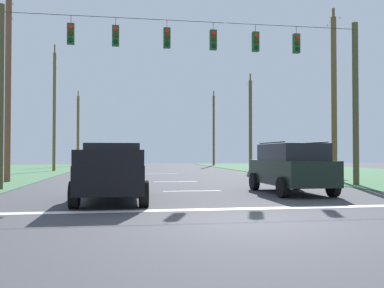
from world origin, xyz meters
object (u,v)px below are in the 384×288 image
Objects in this scene: overhead_signal_span at (189,85)px; distant_car_crossing_white at (314,166)px; pickup_truck at (112,172)px; utility_pole_distant_left at (78,130)px; utility_pole_near_left at (214,129)px; utility_pole_distant_right at (54,108)px; suv_black at (291,167)px; utility_pole_mid_right at (334,96)px; utility_pole_far_right at (250,124)px; utility_pole_far_left at (8,84)px.

overhead_signal_span reaches higher than distant_car_crossing_white.
pickup_truck is 0.55× the size of utility_pole_distant_left.
overhead_signal_span is 1.71× the size of utility_pole_near_left.
utility_pole_distant_right is at bearing 114.66° from overhead_signal_span.
pickup_truck is 7.18m from suv_black.
utility_pole_mid_right is 32.59m from utility_pole_near_left.
utility_pole_far_right is 24.27m from utility_pole_distant_left.
utility_pole_distant_left reaches higher than suv_black.
utility_pole_near_left is at bearing 76.34° from overhead_signal_span.
suv_black is at bearing -119.66° from distant_car_crossing_white.
utility_pole_near_left is 0.87× the size of utility_pole_distant_right.
utility_pole_near_left is at bearing 73.54° from pickup_truck.
pickup_truck is 1.25× the size of distant_car_crossing_white.
pickup_truck is at bearing -167.27° from suv_black.
utility_pole_mid_right is (12.75, 8.97, 4.05)m from pickup_truck.
utility_pole_distant_left is (-5.62, 41.77, 3.70)m from pickup_truck.
utility_pole_distant_right is (-18.71, -0.07, 1.25)m from utility_pole_far_right.
utility_pole_near_left reaches higher than overhead_signal_span.
utility_pole_distant_right is (-13.03, 24.17, 4.75)m from suv_black.
overhead_signal_span is 12.01m from distant_car_crossing_white.
pickup_truck is 26.89m from utility_pole_distant_right.
utility_pole_near_left is at bearing 59.53° from utility_pole_far_left.
pickup_truck is 0.48× the size of utility_pole_far_left.
utility_pole_far_left reaches higher than suv_black.
suv_black is 27.87m from utility_pole_distant_right.
overhead_signal_span is at bearing 56.32° from pickup_truck.
distant_car_crossing_white is at bearing 90.64° from utility_pole_mid_right.
utility_pole_mid_right is at bearing 35.13° from pickup_truck.
utility_pole_distant_right is (-18.77, 16.79, 0.80)m from utility_pole_mid_right.
overhead_signal_span is 1.67× the size of utility_pole_mid_right.
utility_pole_far_right reaches higher than pickup_truck.
pickup_truck is at bearing -144.87° from utility_pole_mid_right.
utility_pole_distant_right reaches higher than pickup_truck.
utility_pole_mid_right is at bearing -60.75° from utility_pole_distant_left.
distant_car_crossing_white is at bearing -58.69° from utility_pole_distant_left.
pickup_truck reaches higher than distant_car_crossing_white.
utility_pole_far_right is (12.68, 25.82, 3.60)m from pickup_truck.
utility_pole_near_left reaches higher than suv_black.
utility_pole_mid_right is at bearing -89.77° from utility_pole_far_right.
suv_black is 40.51m from utility_pole_near_left.
distant_car_crossing_white is 24.01m from utility_pole_distant_right.
utility_pole_far_left is (-13.07, 8.79, 4.45)m from suv_black.
overhead_signal_span is 1.53× the size of utility_pole_far_left.
utility_pole_mid_right reaches higher than utility_pole_distant_left.
utility_pole_far_left is (-6.07, 10.37, 4.55)m from pickup_truck.
overhead_signal_span is at bearing -103.66° from utility_pole_near_left.
utility_pole_mid_right is (0.03, -2.65, 4.23)m from distant_car_crossing_white.
utility_pole_distant_left is (-18.37, 32.80, -0.35)m from utility_pole_mid_right.
utility_pole_distant_left is at bearing 138.93° from utility_pole_far_right.
suv_black is at bearing -44.99° from overhead_signal_span.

